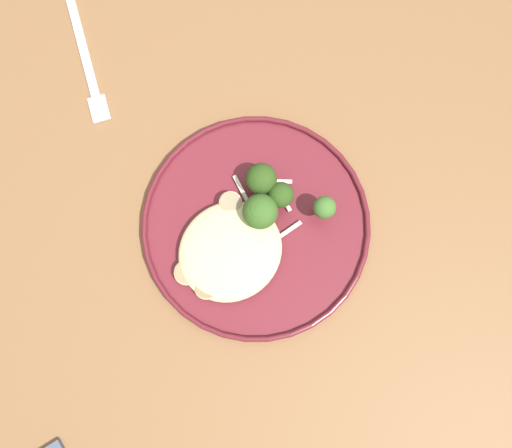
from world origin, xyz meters
TOP-DOWN VIEW (x-y plane):
  - ground at (0.00, 0.00)m, footprint 6.00×6.00m
  - wooden_dining_table at (0.00, 0.00)m, footprint 1.40×1.00m
  - dinner_plate at (-0.04, -0.01)m, footprint 0.29×0.29m
  - noodle_bed at (0.01, -0.00)m, footprint 0.13×0.12m
  - seared_scallop_left_edge at (0.03, 0.00)m, footprint 0.03×0.03m
  - seared_scallop_on_noodles at (-0.02, 0.02)m, footprint 0.03×0.03m
  - seared_scallop_right_edge at (0.06, 0.02)m, footprint 0.03×0.03m
  - seared_scallop_front_small at (-0.05, -0.01)m, footprint 0.03×0.03m
  - seared_scallop_tiny_bay at (-0.03, -0.05)m, footprint 0.03×0.03m
  - seared_scallop_rear_pale at (0.01, -0.01)m, footprint 0.03×0.03m
  - seared_scallop_large_seared at (0.07, -0.01)m, footprint 0.03×0.03m
  - broccoli_floret_near_rim at (-0.08, -0.01)m, footprint 0.03×0.03m
  - broccoli_floret_tall_stalk at (-0.08, -0.04)m, footprint 0.04×0.04m
  - broccoli_floret_left_leaning at (-0.11, 0.03)m, footprint 0.03×0.03m
  - broccoli_floret_center_pile at (-0.05, -0.01)m, footprint 0.04×0.04m
  - onion_sliver_short_strip at (-0.09, -0.02)m, footprint 0.01×0.05m
  - onion_sliver_long_sliver at (-0.06, 0.03)m, footprint 0.04×0.01m
  - onion_sliver_pale_crescent at (-0.05, -0.05)m, footprint 0.02×0.05m
  - onion_sliver_curled_piece at (-0.09, -0.04)m, footprint 0.04×0.04m
  - dinner_fork at (-0.01, -0.32)m, footprint 0.09×0.18m

SIDE VIEW (x-z plane):
  - ground at x=0.00m, z-range 0.00..0.00m
  - wooden_dining_table at x=0.00m, z-range 0.29..1.03m
  - dinner_fork at x=-0.01m, z-range 0.74..0.74m
  - dinner_plate at x=-0.04m, z-range 0.74..0.76m
  - onion_sliver_short_strip at x=-0.09m, z-range 0.75..0.76m
  - onion_sliver_long_sliver at x=-0.06m, z-range 0.75..0.76m
  - onion_sliver_pale_crescent at x=-0.05m, z-range 0.75..0.76m
  - onion_sliver_curled_piece at x=-0.09m, z-range 0.75..0.76m
  - seared_scallop_large_seared at x=0.07m, z-range 0.75..0.77m
  - seared_scallop_right_edge at x=0.06m, z-range 0.75..0.77m
  - seared_scallop_on_noodles at x=-0.02m, z-range 0.75..0.77m
  - seared_scallop_front_small at x=-0.05m, z-range 0.75..0.77m
  - seared_scallop_rear_pale at x=0.01m, z-range 0.75..0.77m
  - seared_scallop_left_edge at x=0.03m, z-range 0.75..0.77m
  - seared_scallop_tiny_bay at x=-0.03m, z-range 0.75..0.77m
  - noodle_bed at x=0.01m, z-range 0.75..0.78m
  - broccoli_floret_near_rim at x=-0.08m, z-range 0.75..0.80m
  - broccoli_floret_tall_stalk at x=-0.08m, z-range 0.76..0.81m
  - broccoli_floret_left_leaning at x=-0.11m, z-range 0.76..0.81m
  - broccoli_floret_center_pile at x=-0.05m, z-range 0.76..0.81m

